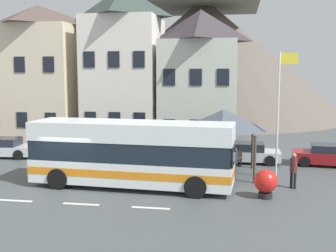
% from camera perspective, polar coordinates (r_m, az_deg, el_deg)
% --- Properties ---
extents(ground_plane, '(40.00, 60.00, 0.07)m').
position_cam_1_polar(ground_plane, '(20.84, -13.28, -8.24)').
color(ground_plane, '#494F51').
extents(townhouse_00, '(6.57, 5.96, 10.66)m').
position_cam_1_polar(townhouse_00, '(34.03, -17.22, 6.68)').
color(townhouse_00, beige).
rests_on(townhouse_00, ground_plane).
extents(townhouse_01, '(5.26, 5.20, 11.74)m').
position_cam_1_polar(townhouse_01, '(31.19, -6.05, 7.94)').
color(townhouse_01, silver).
rests_on(townhouse_01, ground_plane).
extents(townhouse_02, '(5.34, 6.54, 10.05)m').
position_cam_1_polar(townhouse_02, '(30.85, 4.45, 6.40)').
color(townhouse_02, beige).
rests_on(townhouse_02, ground_plane).
extents(hilltop_castle, '(35.93, 35.93, 22.84)m').
position_cam_1_polar(hilltop_castle, '(54.61, 4.76, 9.95)').
color(hilltop_castle, '#5E554C').
rests_on(hilltop_castle, ground_plane).
extents(transit_bus, '(9.87, 3.06, 3.16)m').
position_cam_1_polar(transit_bus, '(20.07, -4.99, -3.89)').
color(transit_bus, white).
rests_on(transit_bus, ground_plane).
extents(bus_shelter, '(3.60, 3.60, 3.53)m').
position_cam_1_polar(bus_shelter, '(22.53, 7.58, 0.75)').
color(bus_shelter, '#473D33').
rests_on(bus_shelter, ground_plane).
extents(parked_car_00, '(4.13, 2.05, 1.36)m').
position_cam_1_polar(parked_car_00, '(27.16, -9.50, -3.04)').
color(parked_car_00, black).
rests_on(parked_car_00, ground_plane).
extents(parked_car_01, '(4.02, 2.00, 1.23)m').
position_cam_1_polar(parked_car_01, '(26.13, 10.71, -3.59)').
color(parked_car_01, silver).
rests_on(parked_car_01, ground_plane).
extents(parked_car_02, '(4.34, 2.25, 1.26)m').
position_cam_1_polar(parked_car_02, '(29.38, -21.83, -2.77)').
color(parked_car_02, silver).
rests_on(parked_car_02, ground_plane).
extents(parked_car_04, '(4.42, 2.32, 1.27)m').
position_cam_1_polar(parked_car_04, '(26.55, 21.39, -3.75)').
color(parked_car_04, maroon).
rests_on(parked_car_04, ground_plane).
extents(pedestrian_00, '(0.34, 0.34, 1.71)m').
position_cam_1_polar(pedestrian_00, '(20.70, 16.87, -5.48)').
color(pedestrian_00, black).
rests_on(pedestrian_00, ground_plane).
extents(pedestrian_01, '(0.36, 0.36, 1.62)m').
position_cam_1_polar(pedestrian_01, '(21.38, 5.78, -5.12)').
color(pedestrian_01, black).
rests_on(pedestrian_01, ground_plane).
extents(pedestrian_02, '(0.33, 0.33, 1.63)m').
position_cam_1_polar(pedestrian_02, '(22.01, 9.12, -4.64)').
color(pedestrian_02, '#38332D').
rests_on(pedestrian_02, ground_plane).
extents(public_bench, '(1.55, 0.48, 0.87)m').
position_cam_1_polar(public_bench, '(25.05, 8.37, -4.33)').
color(public_bench, '#473828').
rests_on(public_bench, ground_plane).
extents(flagpole, '(0.95, 0.10, 6.55)m').
position_cam_1_polar(flagpole, '(21.94, 15.11, 2.71)').
color(flagpole, silver).
rests_on(flagpole, ground_plane).
extents(harbour_buoy, '(1.03, 1.03, 1.28)m').
position_cam_1_polar(harbour_buoy, '(18.87, 13.27, -7.52)').
color(harbour_buoy, black).
rests_on(harbour_buoy, ground_plane).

